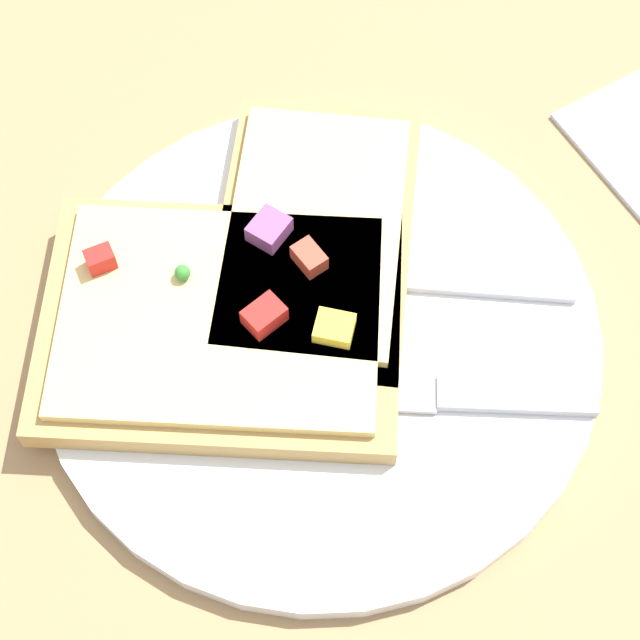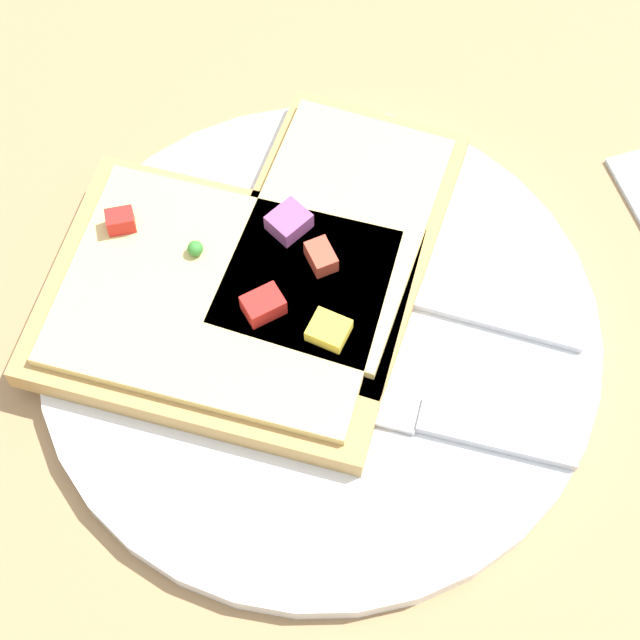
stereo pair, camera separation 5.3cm
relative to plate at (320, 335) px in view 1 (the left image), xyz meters
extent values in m
plane|color=#9E7A51|center=(0.00, 0.00, -0.01)|extent=(4.00, 4.00, 0.00)
cylinder|color=white|center=(0.00, 0.00, 0.00)|extent=(0.28, 0.28, 0.01)
cube|color=#B7B7BC|center=(-0.01, -0.07, 0.01)|extent=(0.09, 0.11, 0.01)
cube|color=#B7B7BC|center=(0.04, 0.01, 0.01)|extent=(0.05, 0.06, 0.01)
cube|color=#B7B7BC|center=(0.07, 0.03, 0.01)|extent=(0.02, 0.03, 0.00)
cube|color=#B7B7BC|center=(0.07, 0.04, 0.01)|extent=(0.02, 0.03, 0.00)
cube|color=#B7B7BC|center=(0.06, 0.04, 0.01)|extent=(0.02, 0.03, 0.00)
cube|color=#B7B7BC|center=(0.06, 0.04, 0.01)|extent=(0.02, 0.03, 0.00)
cube|color=#B7B7BC|center=(-0.08, -0.06, 0.01)|extent=(0.06, 0.07, 0.01)
cube|color=#B7B7BC|center=(-0.03, 0.02, 0.01)|extent=(0.08, 0.12, 0.00)
cube|color=tan|center=(0.02, 0.04, 0.01)|extent=(0.21, 0.22, 0.01)
cube|color=#E5CC7A|center=(0.02, 0.04, 0.02)|extent=(0.18, 0.19, 0.01)
cube|color=#D14733|center=(0.03, -0.01, 0.03)|extent=(0.02, 0.01, 0.01)
cube|color=red|center=(0.08, 0.08, 0.03)|extent=(0.01, 0.01, 0.01)
cube|color=yellow|center=(-0.01, 0.00, 0.03)|extent=(0.02, 0.02, 0.01)
sphere|color=#388433|center=(0.05, 0.05, 0.03)|extent=(0.01, 0.01, 0.01)
cube|color=tan|center=(0.04, -0.02, 0.01)|extent=(0.19, 0.18, 0.01)
cube|color=#E5CC7A|center=(0.04, -0.02, 0.02)|extent=(0.17, 0.16, 0.01)
cube|color=#934C8E|center=(0.05, 0.00, 0.03)|extent=(0.02, 0.02, 0.01)
cube|color=red|center=(0.01, 0.03, 0.03)|extent=(0.02, 0.02, 0.01)
sphere|color=#A48246|center=(0.06, 0.00, 0.01)|extent=(0.01, 0.01, 0.01)
sphere|color=tan|center=(0.00, 0.00, 0.01)|extent=(0.01, 0.01, 0.01)
sphere|color=#A28D47|center=(-0.06, 0.01, 0.01)|extent=(0.01, 0.01, 0.01)
camera|label=1|loc=(-0.21, 0.12, 0.48)|focal=60.00mm
camera|label=2|loc=(-0.23, 0.08, 0.48)|focal=60.00mm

